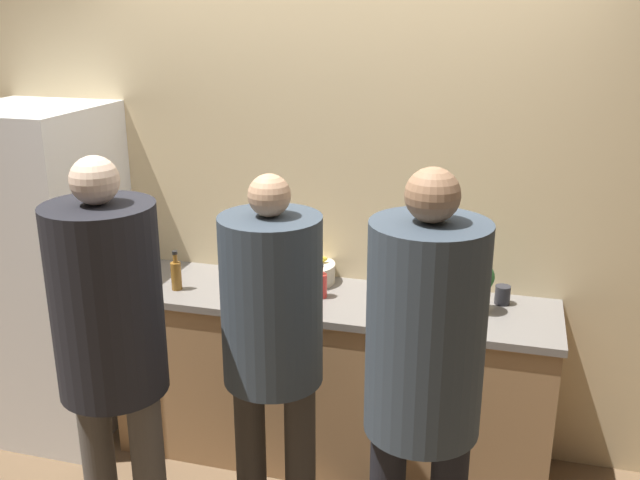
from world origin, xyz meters
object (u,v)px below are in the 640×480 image
Objects in this scene: person_right at (424,367)px; cup_black at (502,295)px; person_left at (110,332)px; fruit_bowl at (307,272)px; potted_plant at (479,285)px; person_center at (272,329)px; bottle_amber at (176,274)px; cup_yellow at (430,301)px; refrigerator at (47,274)px; bottle_red at (320,284)px; utensil_crock at (261,265)px.

person_right reaches higher than cup_black.
fruit_bowl is at bearing 69.11° from person_left.
person_center is at bearing -139.06° from potted_plant.
person_center is 0.87m from bottle_amber.
person_right is at bearing -97.61° from potted_plant.
person_right is 1.33m from fruit_bowl.
bottle_amber is 0.84× the size of potted_plant.
bottle_amber is 2.23× the size of cup_yellow.
person_center is 0.84m from cup_yellow.
person_left is at bearing -43.60° from refrigerator.
bottle_red is (0.55, 0.95, -0.12)m from person_left.
utensil_crock is 1.27× the size of bottle_amber.
fruit_bowl is at bearing 178.42° from cup_black.
utensil_crock is at bearing -175.30° from fruit_bowl.
person_right is at bearing -102.32° from cup_black.
refrigerator is 10.50× the size of bottle_red.
person_left is at bearing -138.86° from cup_yellow.
utensil_crock reaches higher than cup_yellow.
utensil_crock is at bearing 11.22° from refrigerator.
bottle_red reaches higher than fruit_bowl.
potted_plant is (0.13, 0.95, -0.06)m from person_right.
potted_plant reaches higher than cup_black.
bottle_red is (0.02, 0.63, -0.05)m from person_center.
utensil_crock reaches higher than bottle_amber.
potted_plant is at bearing 2.42° from refrigerator.
person_right is (2.10, -0.85, 0.20)m from refrigerator.
bottle_amber is (0.77, -0.03, 0.09)m from refrigerator.
fruit_bowl is (-0.10, 0.81, -0.07)m from person_center.
bottle_red is 0.86m from cup_black.
bottle_amber is (-0.35, -0.25, 0.01)m from utensil_crock.
bottle_red is 0.70× the size of potted_plant.
cup_black is at bearing 77.68° from person_right.
bottle_red reaches higher than cup_black.
person_left is 0.62m from person_center.
potted_plant is at bearing 2.21° from bottle_red.
person_left reaches higher than cup_yellow.
cup_yellow is at bearing 4.10° from bottle_amber.
person_right is 1.12m from bottle_red.
person_center is 0.70m from person_right.
refrigerator is 2.23m from potted_plant.
utensil_crock is 0.39m from bottle_red.
person_left is at bearing -141.78° from cup_black.
fruit_bowl is (-0.74, 1.10, -0.14)m from person_right.
person_center is 6.84× the size of potted_plant.
person_left is 0.88m from bottle_amber.
cup_black is (0.23, 1.07, -0.15)m from person_right.
person_center is at bearing 31.02° from person_left.
bottle_red is 0.53m from cup_yellow.
potted_plant is (0.21, 0.04, 0.09)m from cup_yellow.
person_center is 18.29× the size of cup_black.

